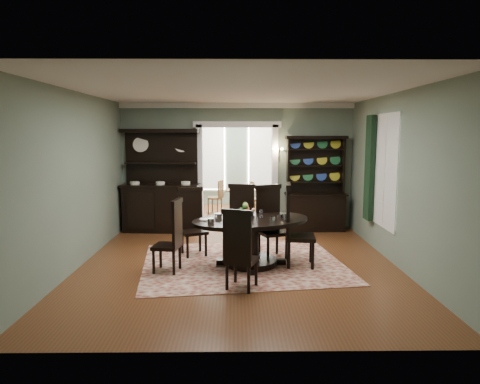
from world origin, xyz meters
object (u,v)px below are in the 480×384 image
object	(u,v)px
sideboard	(161,196)
welsh_dresser	(315,196)
parlor_table	(240,199)
dining_table	(251,233)

from	to	relation	value
sideboard	welsh_dresser	xyz separation A→B (m)	(3.64, 0.04, -0.03)
parlor_table	sideboard	bearing A→B (deg)	-134.88
welsh_dresser	sideboard	bearing A→B (deg)	179.67
dining_table	welsh_dresser	size ratio (longest dim) A/B	1.10
sideboard	welsh_dresser	distance (m)	3.64
sideboard	welsh_dresser	size ratio (longest dim) A/B	1.07
dining_table	parlor_table	size ratio (longest dim) A/B	3.13
sideboard	dining_table	bearing A→B (deg)	-49.23
sideboard	parlor_table	distance (m)	2.69
sideboard	welsh_dresser	bearing A→B (deg)	4.67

